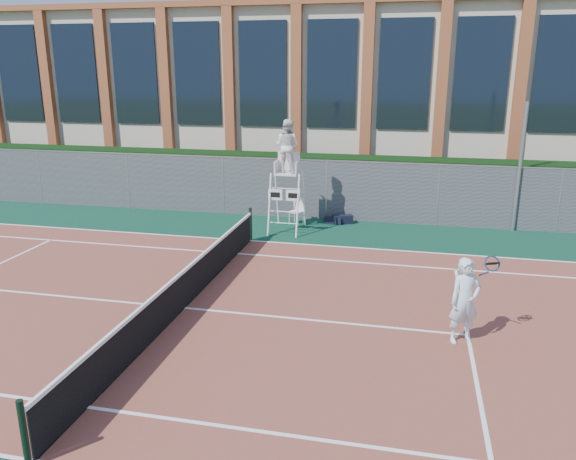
% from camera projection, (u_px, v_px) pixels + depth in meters
% --- Properties ---
extents(ground, '(120.00, 120.00, 0.00)m').
position_uv_depth(ground, '(184.00, 309.00, 13.19)').
color(ground, '#233814').
extents(apron, '(36.00, 20.00, 0.01)m').
position_uv_depth(apron, '(200.00, 293.00, 14.12)').
color(apron, '#0C3829').
rests_on(apron, ground).
extents(tennis_court, '(23.77, 10.97, 0.02)m').
position_uv_depth(tennis_court, '(184.00, 308.00, 13.18)').
color(tennis_court, brown).
rests_on(tennis_court, apron).
extents(tennis_net, '(0.10, 11.30, 1.10)m').
position_uv_depth(tennis_net, '(183.00, 288.00, 13.04)').
color(tennis_net, black).
rests_on(tennis_net, ground).
extents(fence, '(40.00, 0.06, 2.20)m').
position_uv_depth(fence, '(274.00, 188.00, 21.13)').
color(fence, '#595E60').
rests_on(fence, ground).
extents(hedge, '(40.00, 1.40, 2.20)m').
position_uv_depth(hedge, '(281.00, 182.00, 22.26)').
color(hedge, black).
rests_on(hedge, ground).
extents(building, '(45.00, 10.60, 8.22)m').
position_uv_depth(building, '(316.00, 95.00, 28.87)').
color(building, beige).
rests_on(building, ground).
extents(steel_pole, '(0.12, 0.12, 4.41)m').
position_uv_depth(steel_pole, '(520.00, 168.00, 18.94)').
color(steel_pole, '#9EA0A5').
rests_on(steel_pole, ground).
extents(umpire_chair, '(1.08, 1.67, 3.88)m').
position_uv_depth(umpire_chair, '(287.00, 149.00, 18.82)').
color(umpire_chair, white).
rests_on(umpire_chair, ground).
extents(plastic_chair, '(0.57, 0.57, 0.96)m').
position_uv_depth(plastic_chair, '(298.00, 209.00, 20.25)').
color(plastic_chair, silver).
rests_on(plastic_chair, apron).
extents(sports_bag_near, '(0.79, 0.53, 0.31)m').
position_uv_depth(sports_bag_near, '(342.00, 219.00, 20.38)').
color(sports_bag_near, black).
rests_on(sports_bag_near, apron).
extents(sports_bag_far, '(0.65, 0.33, 0.25)m').
position_uv_depth(sports_bag_far, '(333.00, 220.00, 20.36)').
color(sports_bag_far, black).
rests_on(sports_bag_far, apron).
extents(tennis_player, '(1.06, 0.79, 1.81)m').
position_uv_depth(tennis_player, '(465.00, 301.00, 11.32)').
color(tennis_player, silver).
rests_on(tennis_player, tennis_court).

